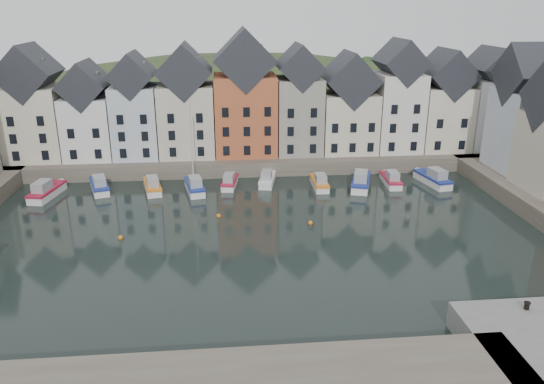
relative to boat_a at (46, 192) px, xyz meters
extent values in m
plane|color=black|center=(25.31, -16.52, -0.76)|extent=(260.00, 260.00, 0.00)
cube|color=brown|center=(25.31, 13.48, 0.24)|extent=(90.00, 16.00, 2.00)
ellipsoid|color=#23341A|center=(25.31, 39.48, -18.76)|extent=(153.60, 70.40, 64.00)
sphere|color=#193216|center=(11.37, 34.41, 7.94)|extent=(5.77, 5.77, 5.77)
sphere|color=#193216|center=(50.18, 44.23, 7.36)|extent=(5.27, 5.27, 5.27)
sphere|color=#193216|center=(57.13, 37.68, 7.12)|extent=(5.07, 5.07, 5.07)
sphere|color=#193216|center=(39.59, 38.67, 7.06)|extent=(5.01, 5.01, 5.01)
sphere|color=#193216|center=(-12.36, 40.08, 5.82)|extent=(3.94, 3.94, 3.94)
sphere|color=#193216|center=(53.64, 43.73, 7.29)|extent=(5.21, 5.21, 5.21)
sphere|color=#193216|center=(27.30, 42.12, 7.57)|extent=(5.45, 5.45, 5.45)
sphere|color=#193216|center=(63.11, 31.79, 6.45)|extent=(4.49, 4.49, 4.49)
cube|color=beige|center=(-3.85, 11.48, 6.28)|extent=(7.67, 8.00, 10.07)
cube|color=black|center=(-3.85, 11.48, 13.21)|extent=(7.67, 8.16, 7.67)
cube|color=silver|center=(3.41, 11.48, 5.55)|extent=(6.56, 8.00, 8.61)
cube|color=black|center=(3.41, 11.48, 11.47)|extent=(6.56, 8.16, 6.56)
cube|color=silver|center=(9.94, 11.48, 6.25)|extent=(6.20, 8.00, 10.02)
cube|color=black|center=(9.94, 11.48, 12.79)|extent=(6.20, 8.16, 6.20)
cube|color=beige|center=(17.04, 11.48, 6.28)|extent=(7.70, 8.00, 10.08)
cube|color=black|center=(17.04, 11.48, 13.22)|extent=(7.70, 8.16, 7.70)
cube|color=#AF5632|center=(25.39, 11.48, 6.88)|extent=(8.69, 8.00, 11.28)
cube|color=black|center=(25.39, 11.48, 14.67)|extent=(8.69, 8.16, 8.69)
cube|color=gray|center=(33.09, 11.48, 6.63)|extent=(6.43, 8.00, 10.78)
cube|color=black|center=(33.09, 11.48, 13.61)|extent=(6.43, 8.16, 6.43)
cube|color=beige|center=(40.39, 11.48, 5.52)|extent=(7.88, 8.00, 8.56)
cube|color=black|center=(40.39, 11.48, 11.75)|extent=(7.88, 8.16, 7.88)
cube|color=silver|center=(47.73, 11.48, 6.88)|extent=(6.50, 8.00, 11.27)
cube|color=black|center=(47.73, 11.48, 14.12)|extent=(6.50, 8.16, 6.50)
cube|color=beige|center=(54.74, 11.48, 5.90)|extent=(7.23, 8.00, 9.32)
cube|color=black|center=(54.74, 11.48, 12.35)|extent=(7.23, 8.16, 7.23)
cube|color=silver|center=(61.60, 11.48, 6.40)|extent=(6.18, 8.00, 10.32)
cube|color=black|center=(61.60, 11.48, 13.09)|extent=(6.18, 8.16, 6.18)
cube|color=silver|center=(61.31, -0.26, 6.43)|extent=(7.47, 8.00, 10.38)
cube|color=black|center=(61.31, -0.26, 13.60)|extent=(7.62, 8.00, 8.00)
sphere|color=orange|center=(21.31, -8.52, -0.61)|extent=(0.50, 0.50, 0.50)
sphere|color=orange|center=(31.31, -11.52, -0.61)|extent=(0.50, 0.50, 0.50)
sphere|color=orange|center=(11.31, -13.52, -0.61)|extent=(0.50, 0.50, 0.50)
cube|color=silver|center=(0.04, 0.21, -0.38)|extent=(3.14, 6.76, 1.19)
cube|color=maroon|center=(0.04, 0.21, 0.27)|extent=(3.27, 6.91, 0.27)
cube|color=gray|center=(-0.14, -0.75, 0.92)|extent=(1.98, 2.84, 1.30)
cube|color=silver|center=(6.04, 1.93, -0.40)|extent=(3.60, 6.39, 1.12)
cube|color=navy|center=(6.04, 1.93, 0.21)|extent=(3.73, 6.54, 0.26)
cube|color=gray|center=(6.32, 1.05, 0.82)|extent=(2.10, 2.77, 1.22)
cube|color=silver|center=(12.83, 1.26, -0.41)|extent=(2.98, 6.18, 1.09)
cube|color=orange|center=(12.83, 1.26, 0.18)|extent=(3.11, 6.32, 0.25)
cube|color=gray|center=(13.02, 0.39, 0.78)|extent=(1.85, 2.61, 1.19)
cube|color=silver|center=(18.24, 0.55, -0.40)|extent=(2.94, 6.40, 1.13)
cube|color=navy|center=(18.24, 0.55, 0.22)|extent=(3.06, 6.54, 0.26)
cube|color=gray|center=(18.41, -0.36, 0.83)|extent=(1.86, 2.69, 1.23)
cylinder|color=silver|center=(18.13, 1.15, 5.41)|extent=(0.14, 0.14, 11.30)
cube|color=silver|center=(22.79, 2.20, -0.45)|extent=(2.40, 5.53, 0.98)
cube|color=maroon|center=(22.79, 2.20, 0.09)|extent=(2.50, 5.65, 0.22)
cube|color=gray|center=(22.67, 1.41, 0.62)|extent=(1.56, 2.30, 1.07)
cube|color=silver|center=(27.81, 2.74, -0.43)|extent=(2.76, 5.83, 1.03)
cube|color=silver|center=(27.81, 2.74, 0.13)|extent=(2.87, 5.96, 0.23)
cube|color=gray|center=(27.64, 1.92, 0.69)|extent=(1.73, 2.46, 1.12)
cube|color=silver|center=(34.49, 0.62, -0.43)|extent=(1.77, 5.65, 1.03)
cube|color=orange|center=(34.49, 0.62, 0.13)|extent=(1.86, 5.77, 0.23)
cube|color=gray|center=(34.47, -0.22, 0.70)|extent=(1.34, 2.27, 1.13)
cube|color=silver|center=(39.91, 0.13, -0.36)|extent=(4.07, 7.15, 1.26)
cube|color=navy|center=(39.91, 0.13, 0.32)|extent=(4.22, 7.31, 0.29)
cube|color=gray|center=(39.59, -0.85, 1.01)|extent=(2.37, 3.10, 1.37)
cube|color=silver|center=(44.15, 0.89, -0.43)|extent=(2.03, 5.79, 1.05)
cube|color=maroon|center=(44.15, 0.89, 0.14)|extent=(2.13, 5.91, 0.24)
cube|color=gray|center=(44.10, 0.03, 0.71)|extent=(1.46, 2.35, 1.14)
cube|color=silver|center=(49.76, 0.58, -0.38)|extent=(3.15, 6.79, 1.20)
cube|color=navy|center=(49.76, 0.58, 0.28)|extent=(3.28, 6.94, 0.27)
cube|color=gray|center=(49.94, -0.39, 0.93)|extent=(1.99, 2.85, 1.31)
cylinder|color=black|center=(43.49, -33.02, 1.49)|extent=(0.36, 0.36, 0.50)
cylinder|color=black|center=(43.49, -33.02, 1.76)|extent=(0.48, 0.48, 0.08)
camera|label=1|loc=(22.10, -64.26, 22.04)|focal=35.00mm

